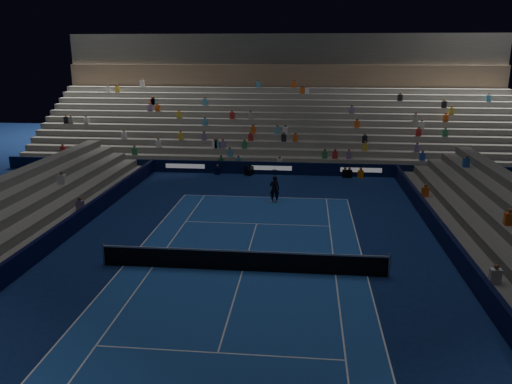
{
  "coord_description": "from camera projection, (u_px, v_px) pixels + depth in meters",
  "views": [
    {
      "loc": [
        2.68,
        -20.55,
        9.45
      ],
      "look_at": [
        0.0,
        6.0,
        2.0
      ],
      "focal_mm": 35.34,
      "sensor_mm": 36.0,
      "label": 1
    }
  ],
  "objects": [
    {
      "name": "court_surface",
      "position": [
        243.0,
        271.0,
        22.49
      ],
      "size": [
        10.97,
        23.77,
        0.01
      ],
      "primitive_type": "cube",
      "color": "#1B4798",
      "rests_on": "ground"
    },
    {
      "name": "tennis_player",
      "position": [
        274.0,
        189.0,
        32.54
      ],
      "size": [
        0.68,
        0.49,
        1.77
      ],
      "primitive_type": "imported",
      "rotation": [
        0.0,
        0.0,
        3.24
      ],
      "color": "black",
      "rests_on": "ground"
    },
    {
      "name": "ground",
      "position": [
        243.0,
        271.0,
        22.49
      ],
      "size": [
        90.0,
        90.0,
        0.0
      ],
      "primitive_type": "plane",
      "color": "#0D1D4F",
      "rests_on": "ground"
    },
    {
      "name": "grandstand_main",
      "position": [
        279.0,
        117.0,
        48.32
      ],
      "size": [
        44.0,
        15.2,
        11.2
      ],
      "color": "slate",
      "rests_on": "ground"
    },
    {
      "name": "broadcast_camera",
      "position": [
        249.0,
        171.0,
        39.88
      ],
      "size": [
        0.71,
        1.07,
        0.69
      ],
      "color": "black",
      "rests_on": "ground"
    },
    {
      "name": "sponsor_barrier_far",
      "position": [
        272.0,
        168.0,
        40.08
      ],
      "size": [
        44.0,
        0.25,
        1.0
      ],
      "primitive_type": "cube",
      "color": "black",
      "rests_on": "ground"
    },
    {
      "name": "sponsor_barrier_east",
      "position": [
        468.0,
        270.0,
        21.42
      ],
      "size": [
        0.25,
        37.0,
        1.0
      ],
      "primitive_type": "cube",
      "color": "black",
      "rests_on": "ground"
    },
    {
      "name": "tennis_net",
      "position": [
        242.0,
        260.0,
        22.35
      ],
      "size": [
        12.9,
        0.1,
        1.1
      ],
      "color": "#B2B2B7",
      "rests_on": "ground"
    },
    {
      "name": "sponsor_barrier_west",
      "position": [
        35.0,
        252.0,
        23.29
      ],
      "size": [
        0.25,
        37.0,
        1.0
      ],
      "primitive_type": "cube",
      "color": "black",
      "rests_on": "ground"
    }
  ]
}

